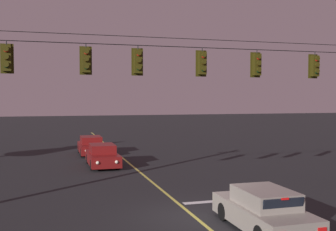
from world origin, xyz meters
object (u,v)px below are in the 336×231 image
traffic_light_rightmost (257,64)px  car_oncoming_trailing (91,146)px  traffic_light_leftmost (7,58)px  traffic_light_left_inner (86,60)px  car_waiting_near_lane (264,211)px  traffic_light_right_inner (202,63)px  traffic_light_centre (138,61)px  car_oncoming_lead (103,156)px  traffic_light_far_right (315,66)px

traffic_light_rightmost → car_oncoming_trailing: traffic_light_rightmost is taller
traffic_light_leftmost → traffic_light_left_inner: same height
traffic_light_left_inner → traffic_light_rightmost: (7.46, 0.00, 0.00)m
traffic_light_left_inner → traffic_light_leftmost: bearing=180.0°
traffic_light_leftmost → car_waiting_near_lane: (8.20, -4.57, -5.18)m
traffic_light_leftmost → car_waiting_near_lane: size_ratio=0.28×
traffic_light_right_inner → traffic_light_leftmost: bearing=180.0°
traffic_light_centre → car_waiting_near_lane: (3.20, -4.57, -5.18)m
traffic_light_rightmost → car_waiting_near_lane: 7.24m
traffic_light_right_inner → car_oncoming_lead: size_ratio=0.28×
traffic_light_left_inner → traffic_light_centre: 2.08m
traffic_light_right_inner → car_waiting_near_lane: 6.92m
car_waiting_near_lane → car_oncoming_lead: 14.73m
car_oncoming_lead → traffic_light_centre: bearing=-88.4°
traffic_light_right_inner → traffic_light_rightmost: size_ratio=1.00×
car_oncoming_trailing → traffic_light_left_inner: bearing=-96.1°
traffic_light_right_inner → car_oncoming_lead: traffic_light_right_inner is taller
traffic_light_left_inner → traffic_light_rightmost: size_ratio=1.00×
traffic_light_far_right → car_oncoming_trailing: size_ratio=0.28×
traffic_light_leftmost → traffic_light_centre: (5.00, 0.00, 0.00)m
traffic_light_right_inner → traffic_light_rightmost: bearing=0.0°
traffic_light_centre → car_oncoming_lead: size_ratio=0.28×
traffic_light_leftmost → traffic_light_right_inner: bearing=0.0°
traffic_light_right_inner → traffic_light_far_right: same height
traffic_light_leftmost → car_waiting_near_lane: traffic_light_leftmost is taller
traffic_light_left_inner → traffic_light_rightmost: bearing=0.0°
traffic_light_rightmost → car_waiting_near_lane: size_ratio=0.28×
traffic_light_leftmost → traffic_light_left_inner: size_ratio=1.00×
traffic_light_rightmost → traffic_light_far_right: bearing=0.0°
traffic_light_far_right → car_oncoming_trailing: bearing=119.5°
traffic_light_leftmost → traffic_light_centre: same height
traffic_light_far_right → car_oncoming_trailing: (-8.80, 15.53, -5.18)m
traffic_light_leftmost → car_oncoming_lead: 12.01m
traffic_light_centre → traffic_light_rightmost: (5.38, 0.00, 0.00)m
traffic_light_centre → traffic_light_right_inner: size_ratio=1.00×
traffic_light_left_inner → car_oncoming_trailing: bearing=83.9°
car_oncoming_lead → car_oncoming_trailing: (-0.16, 5.78, 0.00)m
traffic_light_leftmost → traffic_light_far_right: size_ratio=1.00×
traffic_light_leftmost → traffic_light_rightmost: bearing=0.0°
traffic_light_rightmost → car_oncoming_trailing: size_ratio=0.28×
car_oncoming_trailing → traffic_light_leftmost: bearing=-106.4°
traffic_light_left_inner → car_oncoming_trailing: (1.65, 15.53, -5.18)m
traffic_light_left_inner → traffic_light_far_right: 10.45m
traffic_light_right_inner → traffic_light_rightmost: (2.59, 0.00, 0.00)m
traffic_light_centre → car_oncoming_trailing: bearing=91.6°
traffic_light_centre → car_waiting_near_lane: traffic_light_centre is taller
traffic_light_left_inner → car_waiting_near_lane: bearing=-40.8°
traffic_light_right_inner → car_oncoming_trailing: 16.69m
car_waiting_near_lane → car_oncoming_lead: bearing=103.6°
traffic_light_left_inner → traffic_light_right_inner: bearing=0.0°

